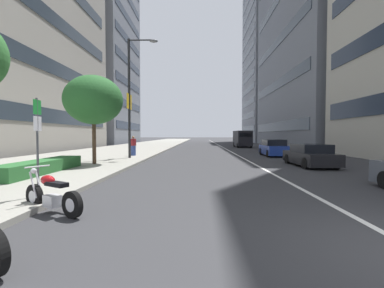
% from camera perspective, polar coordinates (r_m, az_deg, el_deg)
% --- Properties ---
extents(sidewalk_right_plaza, '(160.00, 10.39, 0.15)m').
position_cam_1_polar(sidewalk_right_plaza, '(35.03, -13.25, -0.95)').
color(sidewalk_right_plaza, gray).
rests_on(sidewalk_right_plaza, ground).
extents(lane_centre_stripe, '(110.00, 0.16, 0.01)m').
position_cam_1_polar(lane_centre_stripe, '(39.00, 6.75, -0.72)').
color(lane_centre_stripe, silver).
rests_on(lane_centre_stripe, ground).
extents(motorcycle_nearest_camera, '(1.15, 1.92, 1.08)m').
position_cam_1_polar(motorcycle_nearest_camera, '(7.08, -28.43, -9.95)').
color(motorcycle_nearest_camera, black).
rests_on(motorcycle_nearest_camera, ground).
extents(car_approaching_light, '(4.23, 1.91, 1.30)m').
position_cam_1_polar(car_approaching_light, '(16.85, 24.51, -2.34)').
color(car_approaching_light, black).
rests_on(car_approaching_light, ground).
extents(car_mid_block_traffic, '(4.22, 1.92, 1.44)m').
position_cam_1_polar(car_mid_block_traffic, '(23.88, 17.52, -0.88)').
color(car_mid_block_traffic, navy).
rests_on(car_mid_block_traffic, ground).
extents(delivery_van_ahead, '(5.24, 2.21, 2.47)m').
position_cam_1_polar(delivery_van_ahead, '(40.00, 10.98, 1.22)').
color(delivery_van_ahead, black).
rests_on(delivery_van_ahead, ground).
extents(parking_sign_by_curb, '(0.32, 0.06, 2.70)m').
position_cam_1_polar(parking_sign_by_curb, '(8.29, -30.82, 1.71)').
color(parking_sign_by_curb, '#47494C').
rests_on(parking_sign_by_curb, sidewalk_right_plaza).
extents(street_lamp_with_banners, '(1.26, 2.22, 8.70)m').
position_cam_1_polar(street_lamp_with_banners, '(19.92, -12.82, 11.79)').
color(street_lamp_with_banners, '#232326').
rests_on(street_lamp_with_banners, sidewalk_right_plaza).
extents(clipped_hedge_bed, '(5.42, 1.10, 0.56)m').
position_cam_1_polar(clipped_hedge_bed, '(13.45, -30.22, -4.30)').
color(clipped_hedge_bed, '#28602D').
rests_on(clipped_hedge_bed, sidewalk_right_plaza).
extents(street_tree_far_plaza, '(3.34, 3.34, 5.16)m').
position_cam_1_polar(street_tree_far_plaza, '(16.41, -20.80, 8.99)').
color(street_tree_far_plaza, '#473323').
rests_on(street_tree_far_plaza, sidewalk_right_plaza).
extents(pedestrian_on_plaza, '(0.48, 0.42, 1.60)m').
position_cam_1_polar(pedestrian_on_plaza, '(21.82, -12.76, -0.38)').
color(pedestrian_on_plaza, '#33478C').
rests_on(pedestrian_on_plaza, sidewalk_right_plaza).
extents(office_tower_far_left_down_avenue, '(28.62, 21.10, 40.08)m').
position_cam_1_polar(office_tower_far_left_down_avenue, '(52.34, 30.32, 22.08)').
color(office_tower_far_left_down_avenue, slate).
rests_on(office_tower_far_left_down_avenue, ground).
extents(office_tower_mid_left, '(18.67, 21.79, 43.03)m').
position_cam_1_polar(office_tower_mid_left, '(75.59, 20.71, 16.96)').
color(office_tower_mid_left, gray).
rests_on(office_tower_mid_left, ground).
extents(office_tower_behind_plaza, '(20.67, 16.22, 47.56)m').
position_cam_1_polar(office_tower_behind_plaza, '(64.66, -21.11, 21.70)').
color(office_tower_behind_plaza, slate).
rests_on(office_tower_behind_plaza, ground).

